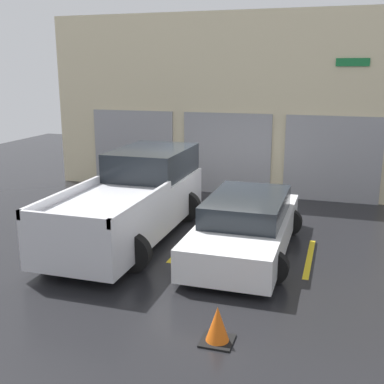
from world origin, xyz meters
name	(u,v)px	position (x,y,z in m)	size (l,w,h in m)	color
ground_plane	(207,221)	(0.00, 0.00, 0.00)	(28.00, 28.00, 0.00)	black
shophouse_building	(236,107)	(-0.01, 3.29, 2.69)	(12.08, 0.68, 5.49)	beige
pickup_truck	(134,199)	(-1.36, -1.52, 0.88)	(2.42, 5.47, 1.88)	silver
sedan_white	(246,225)	(1.36, -1.80, 0.58)	(2.16, 4.53, 1.22)	white
parking_stripe_far_left	(78,233)	(-2.72, -1.83, 0.00)	(0.12, 2.20, 0.01)	gold
parking_stripe_left	(185,245)	(0.00, -1.83, 0.00)	(0.12, 2.20, 0.01)	gold
parking_stripe_centre	(309,258)	(2.72, -1.83, 0.00)	(0.12, 2.20, 0.01)	gold
traffic_cone	(217,326)	(1.67, -5.46, 0.25)	(0.47, 0.47, 0.55)	black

